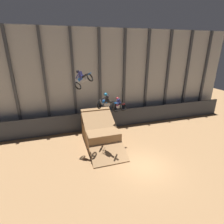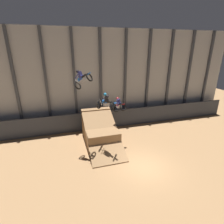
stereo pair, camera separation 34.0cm
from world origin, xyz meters
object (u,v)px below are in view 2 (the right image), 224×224
object	(u,v)px
dirt_ramp	(100,132)
rider_bike_right_air	(119,106)
rider_bike_left_air	(82,79)
rider_bike_center_air	(106,103)

from	to	relation	value
dirt_ramp	rider_bike_right_air	bearing A→B (deg)	-22.26
rider_bike_left_air	rider_bike_center_air	world-z (taller)	rider_bike_left_air
dirt_ramp	rider_bike_center_air	distance (m)	4.72
dirt_ramp	rider_bike_right_air	world-z (taller)	rider_bike_right_air
dirt_ramp	rider_bike_left_air	size ratio (longest dim) A/B	3.75
dirt_ramp	rider_bike_center_air	size ratio (longest dim) A/B	4.00
rider_bike_center_air	rider_bike_right_air	bearing A→B (deg)	-1.03
rider_bike_right_air	rider_bike_center_air	bearing A→B (deg)	-146.55
rider_bike_left_air	rider_bike_right_air	size ratio (longest dim) A/B	0.97
rider_bike_center_air	rider_bike_right_air	xyz separation A→B (m)	(1.77, 1.85, -0.99)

